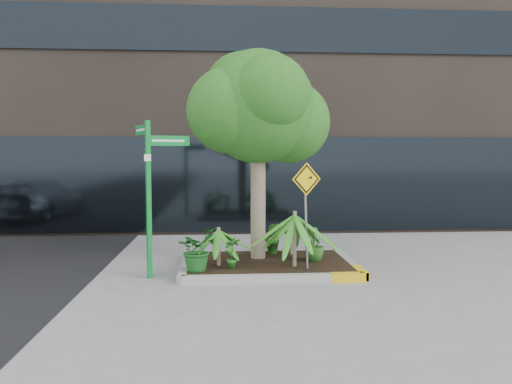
{
  "coord_description": "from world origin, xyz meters",
  "views": [
    {
      "loc": [
        -0.7,
        -9.25,
        2.23
      ],
      "look_at": [
        -0.05,
        0.2,
        1.51
      ],
      "focal_mm": 35.0,
      "sensor_mm": 36.0,
      "label": 1
    }
  ],
  "objects": [
    {
      "name": "palm_back",
      "position": [
        0.74,
        0.94,
        0.88
      ],
      "size": [
        0.88,
        0.88,
        0.98
      ],
      "color": "gray",
      "rests_on": "ground"
    },
    {
      "name": "building",
      "position": [
        0.5,
        8.5,
        7.5
      ],
      "size": [
        18.0,
        8.0,
        15.0
      ],
      "primitive_type": "cube",
      "color": "#2D2621",
      "rests_on": "ground"
    },
    {
      "name": "ground",
      "position": [
        0.0,
        0.0,
        0.0
      ],
      "size": [
        80.0,
        80.0,
        0.0
      ],
      "primitive_type": "plane",
      "color": "gray",
      "rests_on": "ground"
    },
    {
      "name": "shrub_b",
      "position": [
        1.1,
        0.24,
        0.5
      ],
      "size": [
        0.51,
        0.51,
        0.71
      ],
      "primitive_type": "imported",
      "rotation": [
        0.0,
        0.0,
        1.94
      ],
      "color": "#2B661E",
      "rests_on": "planter"
    },
    {
      "name": "shrub_c",
      "position": [
        -0.52,
        -0.3,
        0.45
      ],
      "size": [
        0.44,
        0.44,
        0.6
      ],
      "primitive_type": "imported",
      "rotation": [
        0.0,
        0.0,
        3.77
      ],
      "color": "#266B21",
      "rests_on": "planter"
    },
    {
      "name": "palm_left",
      "position": [
        -0.76,
        -0.01,
        0.82
      ],
      "size": [
        0.81,
        0.81,
        0.89
      ],
      "color": "gray",
      "rests_on": "ground"
    },
    {
      "name": "tree",
      "position": [
        0.02,
        0.66,
        3.16
      ],
      "size": [
        2.88,
        2.56,
        4.32
      ],
      "color": "gray",
      "rests_on": "ground"
    },
    {
      "name": "shrub_a",
      "position": [
        -1.15,
        -0.42,
        0.54
      ],
      "size": [
        0.99,
        0.99,
        0.78
      ],
      "primitive_type": "imported",
      "rotation": [
        0.0,
        0.0,
        0.95
      ],
      "color": "#18541C",
      "rests_on": "planter"
    },
    {
      "name": "shrub_d",
      "position": [
        0.38,
        0.98,
        0.48
      ],
      "size": [
        0.51,
        0.51,
        0.66
      ],
      "primitive_type": "imported",
      "rotation": [
        0.0,
        0.0,
        5.61
      ],
      "color": "#26631C",
      "rests_on": "planter"
    },
    {
      "name": "street_sign_post",
      "position": [
        -1.97,
        -0.23,
        1.75
      ],
      "size": [
        1.04,
        0.79,
        2.82
      ],
      "rotation": [
        0.0,
        0.0,
        0.42
      ],
      "color": "#0C842E",
      "rests_on": "ground"
    },
    {
      "name": "palm_front",
      "position": [
        0.65,
        -0.17,
        1.11
      ],
      "size": [
        1.16,
        1.16,
        1.29
      ],
      "color": "gray",
      "rests_on": "ground"
    },
    {
      "name": "cattle_sign",
      "position": [
        0.83,
        -0.37,
        1.45
      ],
      "size": [
        0.56,
        0.24,
        1.93
      ],
      "rotation": [
        0.0,
        0.0,
        0.38
      ],
      "color": "slate",
      "rests_on": "ground"
    },
    {
      "name": "planter",
      "position": [
        0.23,
        0.27,
        0.1
      ],
      "size": [
        3.35,
        2.36,
        0.15
      ],
      "color": "#9E9E99",
      "rests_on": "ground"
    }
  ]
}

